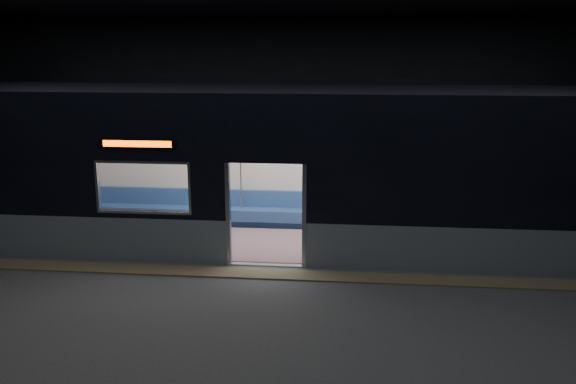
# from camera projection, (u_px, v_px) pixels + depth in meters

# --- Properties ---
(station_floor) EXTENTS (24.00, 14.00, 0.01)m
(station_floor) POSITION_uv_depth(u_px,v_px,m) (259.00, 286.00, 10.95)
(station_floor) COLOR #47494C
(station_floor) RESTS_ON ground
(station_envelope) EXTENTS (24.00, 14.00, 5.00)m
(station_envelope) POSITION_uv_depth(u_px,v_px,m) (256.00, 79.00, 10.08)
(station_envelope) COLOR black
(station_envelope) RESTS_ON station_floor
(tactile_strip) EXTENTS (22.80, 0.50, 0.03)m
(tactile_strip) POSITION_uv_depth(u_px,v_px,m) (263.00, 274.00, 11.47)
(tactile_strip) COLOR #8C7F59
(tactile_strip) RESTS_ON station_floor
(metro_car) EXTENTS (18.00, 3.04, 3.35)m
(metro_car) POSITION_uv_depth(u_px,v_px,m) (275.00, 159.00, 12.97)
(metro_car) COLOR gray
(metro_car) RESTS_ON station_floor
(passenger) EXTENTS (0.41, 0.69, 1.36)m
(passenger) POSITION_uv_depth(u_px,v_px,m) (457.00, 200.00, 13.79)
(passenger) COLOR black
(passenger) RESTS_ON metro_car
(handbag) EXTENTS (0.31, 0.27, 0.14)m
(handbag) POSITION_uv_depth(u_px,v_px,m) (456.00, 208.00, 13.61)
(handbag) COLOR black
(handbag) RESTS_ON passenger
(transit_map) EXTENTS (1.03, 0.03, 0.67)m
(transit_map) POSITION_uv_depth(u_px,v_px,m) (384.00, 166.00, 14.09)
(transit_map) COLOR white
(transit_map) RESTS_ON metro_car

